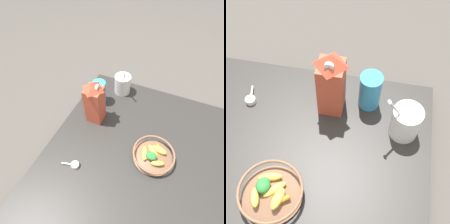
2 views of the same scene
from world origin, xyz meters
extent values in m
plane|color=#4C4742|center=(0.00, 0.00, 0.00)|extent=(6.00, 6.00, 0.00)
cube|color=#2D2B28|center=(0.00, 0.00, 0.02)|extent=(1.18, 1.18, 0.04)
cylinder|color=brown|center=(0.09, 0.05, 0.05)|extent=(0.11, 0.11, 0.01)
cone|color=brown|center=(0.09, 0.05, 0.07)|extent=(0.20, 0.20, 0.04)
torus|color=brown|center=(0.09, 0.05, 0.09)|extent=(0.21, 0.21, 0.01)
ellipsoid|color=#EFD64C|center=(0.08, 0.09, 0.09)|extent=(0.08, 0.05, 0.03)
ellipsoid|color=#EFD64C|center=(0.10, 0.06, 0.09)|extent=(0.07, 0.07, 0.02)
ellipsoid|color=#EFD64C|center=(0.05, 0.02, 0.09)|extent=(0.04, 0.07, 0.02)
ellipsoid|color=#EFD64C|center=(0.12, 0.03, 0.09)|extent=(0.04, 0.08, 0.03)
cylinder|color=orange|center=(0.09, 0.05, 0.08)|extent=(0.05, 0.02, 0.01)
cylinder|color=orange|center=(0.14, 0.03, 0.08)|extent=(0.04, 0.04, 0.02)
cylinder|color=orange|center=(0.07, 0.09, 0.08)|extent=(0.05, 0.04, 0.02)
sphere|color=red|center=(0.09, 0.05, 0.08)|extent=(0.01, 0.01, 0.01)
sphere|color=red|center=(0.06, 0.03, 0.08)|extent=(0.01, 0.01, 0.01)
sphere|color=red|center=(0.08, 0.08, 0.08)|extent=(0.01, 0.01, 0.01)
ellipsoid|color=#2D7F38|center=(0.07, 0.06, 0.10)|extent=(0.05, 0.05, 0.03)
cube|color=#CC4C33|center=(0.21, 0.43, 0.16)|extent=(0.09, 0.09, 0.23)
pyramid|color=#CC4C33|center=(0.21, 0.43, 0.30)|extent=(0.09, 0.09, 0.05)
cylinder|color=white|center=(0.21, 0.40, 0.30)|extent=(0.03, 0.01, 0.03)
cylinder|color=white|center=(0.49, 0.37, 0.11)|extent=(0.10, 0.10, 0.13)
cylinder|color=white|center=(0.49, 0.37, 0.16)|extent=(0.10, 0.10, 0.02)
cylinder|color=silver|center=(0.45, 0.35, 0.19)|extent=(0.08, 0.05, 0.15)
ellipsoid|color=silver|center=(0.41, 0.33, 0.26)|extent=(0.02, 0.02, 0.01)
cylinder|color=#3893C6|center=(0.35, 0.47, 0.12)|extent=(0.08, 0.08, 0.15)
torus|color=#3893C6|center=(0.35, 0.47, 0.20)|extent=(0.08, 0.08, 0.01)
cylinder|color=white|center=(-0.10, 0.39, 0.05)|extent=(0.04, 0.04, 0.02)
cylinder|color=white|center=(-0.11, 0.43, 0.05)|extent=(0.02, 0.05, 0.01)
camera|label=1|loc=(-0.34, 0.09, 0.88)|focal=28.00mm
camera|label=2|loc=(0.36, -0.23, 1.03)|focal=50.00mm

